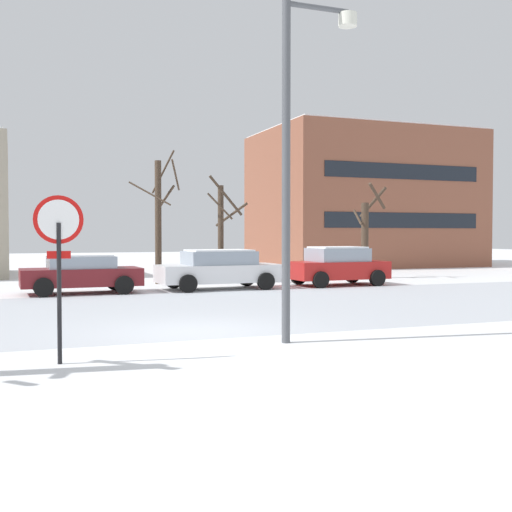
# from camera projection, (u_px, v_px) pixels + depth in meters

# --- Properties ---
(ground_plane) EXTENTS (120.00, 120.00, 0.00)m
(ground_plane) POSITION_uv_depth(u_px,v_px,m) (199.00, 332.00, 13.37)
(ground_plane) COLOR white
(road_surface) EXTENTS (80.00, 9.84, 0.00)m
(road_surface) POSITION_uv_depth(u_px,v_px,m) (159.00, 311.00, 17.02)
(road_surface) COLOR #B7BCC4
(road_surface) RESTS_ON ground
(stop_sign) EXTENTS (0.76, 0.11, 2.65)m
(stop_sign) POSITION_uv_depth(u_px,v_px,m) (59.00, 246.00, 9.97)
(stop_sign) COLOR black
(stop_sign) RESTS_ON ground
(street_lamp) EXTENTS (1.55, 0.36, 6.47)m
(street_lamp) POSITION_uv_depth(u_px,v_px,m) (298.00, 137.00, 11.98)
(street_lamp) COLOR #4C4F54
(street_lamp) RESTS_ON ground
(parked_car_maroon) EXTENTS (4.04, 2.13, 1.35)m
(parked_car_maroon) POSITION_uv_depth(u_px,v_px,m) (81.00, 273.00, 22.00)
(parked_car_maroon) COLOR maroon
(parked_car_maroon) RESTS_ON ground
(parked_car_white) EXTENTS (4.59, 2.23, 1.48)m
(parked_car_white) POSITION_uv_depth(u_px,v_px,m) (219.00, 269.00, 23.76)
(parked_car_white) COLOR white
(parked_car_white) RESTS_ON ground
(parked_car_red) EXTENTS (3.91, 2.19, 1.55)m
(parked_car_red) POSITION_uv_depth(u_px,v_px,m) (337.00, 266.00, 25.57)
(parked_car_red) COLOR red
(parked_car_red) RESTS_ON ground
(tree_far_right) EXTENTS (1.88, 1.89, 4.43)m
(tree_far_right) POSITION_uv_depth(u_px,v_px,m) (222.00, 229.00, 26.57)
(tree_far_right) COLOR #423326
(tree_far_right) RESTS_ON ground
(tree_far_left) EXTENTS (1.44, 1.92, 4.39)m
(tree_far_left) POSITION_uv_depth(u_px,v_px,m) (366.00, 234.00, 29.66)
(tree_far_left) COLOR #423326
(tree_far_left) RESTS_ON ground
(tree_far_mid) EXTENTS (2.27, 2.01, 5.55)m
(tree_far_mid) POSITION_uv_depth(u_px,v_px,m) (159.00, 218.00, 26.24)
(tree_far_mid) COLOR #423326
(tree_far_mid) RESTS_ON ground
(building_far_right) EXTENTS (13.09, 9.51, 8.70)m
(building_far_right) POSITION_uv_depth(u_px,v_px,m) (362.00, 199.00, 41.96)
(building_far_right) COLOR brown
(building_far_right) RESTS_ON ground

